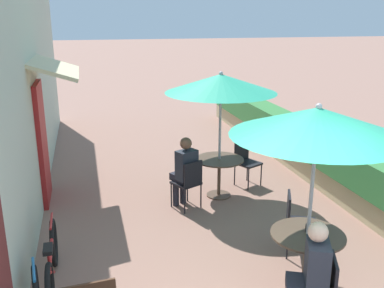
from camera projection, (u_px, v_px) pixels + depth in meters
cafe_facade_wall at (29, 80)px, 7.46m from camera, size 0.98×11.26×4.20m
planter_hedge at (298, 143)px, 9.18m from camera, size 0.60×10.26×1.01m
patio_table_near at (307, 247)px, 5.05m from camera, size 0.87×0.87×0.71m
patio_umbrella_near at (318, 122)px, 4.62m from camera, size 1.92×1.92×2.27m
cafe_chair_near_left at (296, 219)px, 5.81m from camera, size 0.53×0.53×0.87m
seated_patron_near_right at (311, 273)px, 4.29m from camera, size 0.50×0.46×1.25m
coffee_cup_near at (308, 228)px, 5.05m from camera, size 0.07×0.07×0.09m
patio_table_mid at (219, 168)px, 7.69m from camera, size 0.87×0.87×0.71m
patio_umbrella_mid at (221, 84)px, 7.25m from camera, size 1.92×1.92×2.27m
cafe_chair_mid_left at (245, 159)px, 8.23m from camera, size 0.54×0.54×0.87m
cafe_chair_mid_right at (189, 181)px, 7.16m from camera, size 0.54×0.54×0.87m
seated_patron_mid_right at (185, 169)px, 7.19m from camera, size 0.46×0.50×1.25m
bicycle_second at (52, 264)px, 5.08m from camera, size 0.10×1.72×0.72m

